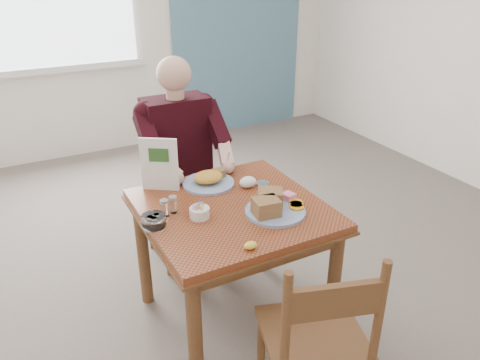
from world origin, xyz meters
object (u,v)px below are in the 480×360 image
table (232,225)px  near_plate (272,206)px  chair_near (317,341)px  far_plate (209,179)px  diner (181,150)px  chair_far (179,191)px

table → near_plate: size_ratio=2.46×
chair_near → far_plate: chair_near is taller
diner → near_plate: size_ratio=3.70×
table → chair_far: chair_far is taller
table → far_plate: bearing=89.9°
far_plate → chair_far: bearing=90.1°
chair_far → table: bearing=-90.0°
diner → near_plate: (0.15, -0.86, -0.02)m
chair_near → diner: size_ratio=0.69×
chair_far → chair_near: same height
table → near_plate: (0.15, -0.15, 0.15)m
diner → chair_far: bearing=90.0°
chair_near → near_plate: chair_near is taller
diner → near_plate: bearing=-80.2°
table → far_plate: far_plate is taller
chair_near → diner: diner is taller
chair_near → diner: 1.50m
chair_far → chair_near: 1.55m
table → near_plate: near_plate is taller
table → near_plate: 0.26m
chair_far → diner: bearing=-90.0°
table → far_plate: (0.00, 0.29, 0.14)m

